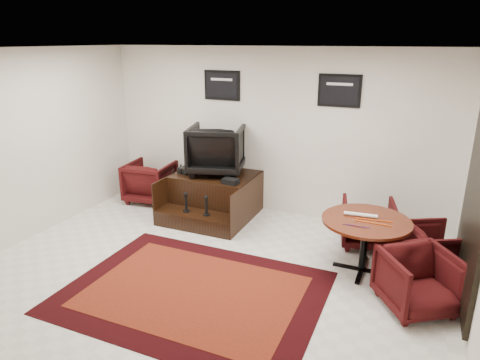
% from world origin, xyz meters
% --- Properties ---
extents(ground, '(6.00, 6.00, 0.00)m').
position_xyz_m(ground, '(0.00, 0.00, 0.00)').
color(ground, silver).
rests_on(ground, ground).
extents(room_shell, '(6.02, 5.02, 2.81)m').
position_xyz_m(room_shell, '(0.41, 0.12, 1.79)').
color(room_shell, white).
rests_on(room_shell, ground).
extents(area_rug, '(3.03, 2.27, 0.01)m').
position_xyz_m(area_rug, '(0.05, -0.36, 0.01)').
color(area_rug, black).
rests_on(area_rug, ground).
extents(shine_podium, '(1.38, 1.42, 0.71)m').
position_xyz_m(shine_podium, '(-0.81, 1.90, 0.33)').
color(shine_podium, black).
rests_on(shine_podium, ground).
extents(shine_chair, '(1.08, 1.04, 0.92)m').
position_xyz_m(shine_chair, '(-0.81, 2.05, 1.17)').
color(shine_chair, black).
rests_on(shine_chair, shine_podium).
extents(shoes_pair, '(0.28, 0.32, 0.10)m').
position_xyz_m(shoes_pair, '(-1.29, 1.86, 0.76)').
color(shoes_pair, black).
rests_on(shoes_pair, shine_podium).
extents(polish_kit, '(0.26, 0.19, 0.08)m').
position_xyz_m(polish_kit, '(-0.35, 1.61, 0.75)').
color(polish_kit, black).
rests_on(polish_kit, shine_podium).
extents(umbrella_black, '(0.30, 0.11, 0.81)m').
position_xyz_m(umbrella_black, '(-1.62, 1.76, 0.40)').
color(umbrella_black, black).
rests_on(umbrella_black, ground).
extents(umbrella_hooked, '(0.32, 0.12, 0.85)m').
position_xyz_m(umbrella_hooked, '(-1.59, 1.95, 0.42)').
color(umbrella_hooked, black).
rests_on(umbrella_hooked, ground).
extents(armchair_side, '(0.87, 0.83, 0.82)m').
position_xyz_m(armchair_side, '(-2.20, 2.04, 0.41)').
color(armchair_side, black).
rests_on(armchair_side, ground).
extents(meeting_table, '(1.12, 1.12, 0.73)m').
position_xyz_m(meeting_table, '(1.84, 0.97, 0.64)').
color(meeting_table, '#3F1009').
rests_on(meeting_table, ground).
extents(table_chair_back, '(0.86, 0.82, 0.75)m').
position_xyz_m(table_chair_back, '(1.78, 1.78, 0.37)').
color(table_chair_back, black).
rests_on(table_chair_back, ground).
extents(table_chair_window, '(0.87, 0.89, 0.69)m').
position_xyz_m(table_chair_window, '(2.65, 1.32, 0.35)').
color(table_chair_window, black).
rests_on(table_chair_window, ground).
extents(table_chair_corner, '(1.00, 0.99, 0.76)m').
position_xyz_m(table_chair_corner, '(2.51, 0.37, 0.38)').
color(table_chair_corner, black).
rests_on(table_chair_corner, ground).
extents(paper_roll, '(0.42, 0.09, 0.05)m').
position_xyz_m(paper_roll, '(1.75, 1.03, 0.76)').
color(paper_roll, silver).
rests_on(paper_roll, meeting_table).
extents(table_clutter, '(0.57, 0.33, 0.01)m').
position_xyz_m(table_clutter, '(1.89, 0.88, 0.74)').
color(table_clutter, '#DF4D0C').
rests_on(table_clutter, meeting_table).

